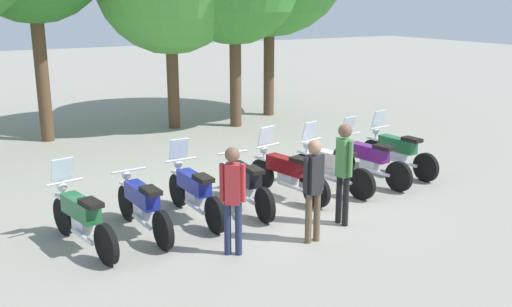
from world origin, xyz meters
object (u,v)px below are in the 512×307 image
object	(u,v)px
motorcycle_1	(143,205)
motorcycle_6	(368,159)
person_2	(314,183)
motorcycle_0	(81,217)
motorcycle_2	(194,191)
person_0	(344,165)
person_1	(233,193)
motorcycle_4	(287,173)
motorcycle_5	(330,166)
motorcycle_7	(397,151)
motorcycle_3	(245,183)

from	to	relation	value
motorcycle_1	motorcycle_6	distance (m)	5.20
person_2	motorcycle_0	bearing A→B (deg)	-117.53
motorcycle_2	person_0	distance (m)	2.72
motorcycle_1	person_1	size ratio (longest dim) A/B	1.26
motorcycle_4	person_1	bearing A→B (deg)	118.86
motorcycle_6	person_1	bearing A→B (deg)	103.83
motorcycle_5	motorcycle_6	xyz separation A→B (m)	(1.04, 0.01, 0.00)
person_1	motorcycle_0	bearing A→B (deg)	-92.48
motorcycle_0	motorcycle_2	xyz separation A→B (m)	(2.08, 0.31, 0.00)
motorcycle_1	person_2	world-z (taller)	person_2
motorcycle_0	motorcycle_6	bearing A→B (deg)	-97.66
motorcycle_7	person_1	size ratio (longest dim) A/B	1.26
motorcycle_4	motorcycle_7	world-z (taller)	same
motorcycle_4	motorcycle_5	size ratio (longest dim) A/B	1.00
motorcycle_1	person_2	bearing A→B (deg)	-131.07
motorcycle_7	person_1	distance (m)	5.71
motorcycle_3	motorcycle_4	bearing A→B (deg)	-79.26
motorcycle_0	motorcycle_1	distance (m)	1.05
motorcycle_3	person_1	xyz separation A→B (m)	(-1.16, -1.72, 0.52)
motorcycle_4	person_2	size ratio (longest dim) A/B	1.26
motorcycle_1	motorcycle_5	bearing A→B (deg)	-89.91
motorcycle_0	motorcycle_1	world-z (taller)	motorcycle_0
motorcycle_0	motorcycle_1	xyz separation A→B (m)	(1.04, 0.10, -0.01)
motorcycle_5	motorcycle_1	bearing A→B (deg)	81.40
motorcycle_4	person_0	world-z (taller)	person_0
motorcycle_2	person_2	xyz separation A→B (m)	(1.24, -1.95, 0.50)
person_2	motorcycle_1	bearing A→B (deg)	-128.69
motorcycle_1	motorcycle_6	xyz separation A→B (m)	(5.19, 0.28, 0.01)
motorcycle_6	motorcycle_7	xyz separation A→B (m)	(1.04, 0.22, 0.00)
person_1	motorcycle_2	bearing A→B (deg)	-150.25
motorcycle_5	person_0	distance (m)	1.99
motorcycle_6	motorcycle_5	bearing A→B (deg)	81.55
motorcycle_5	person_1	world-z (taller)	person_1
motorcycle_2	person_1	xyz separation A→B (m)	(-0.12, -1.74, 0.50)
motorcycle_7	person_0	xyz separation A→B (m)	(-3.05, -1.88, 0.57)
motorcycle_5	motorcycle_0	bearing A→B (deg)	81.80
person_0	person_1	world-z (taller)	person_0
motorcycle_0	motorcycle_1	bearing A→B (deg)	-95.55
motorcycle_1	motorcycle_0	bearing A→B (deg)	92.05
motorcycle_3	motorcycle_5	distance (m)	2.07
motorcycle_6	motorcycle_0	bearing A→B (deg)	84.28
motorcycle_5	motorcycle_6	world-z (taller)	same
motorcycle_3	person_2	world-z (taller)	person_2
motorcycle_1	person_0	bearing A→B (deg)	-117.05
motorcycle_1	person_1	world-z (taller)	person_1
motorcycle_0	person_2	bearing A→B (deg)	-127.51
person_0	motorcycle_5	bearing A→B (deg)	-125.15
motorcycle_4	motorcycle_3	bearing A→B (deg)	86.26
motorcycle_3	motorcycle_7	bearing A→B (deg)	-82.75
motorcycle_2	motorcycle_5	xyz separation A→B (m)	(3.11, 0.06, 0.00)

